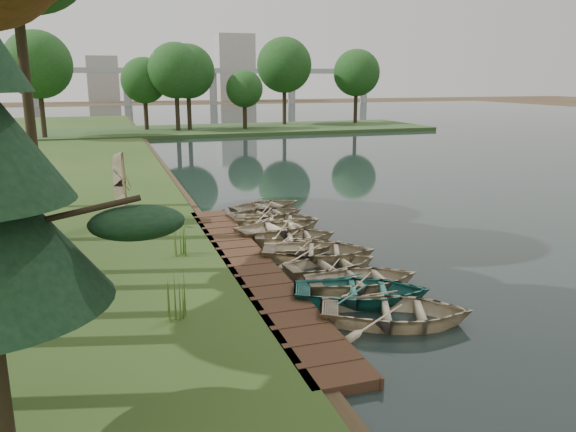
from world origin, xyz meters
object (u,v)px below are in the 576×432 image
object	(u,v)px
rowboat_0	(396,309)
rowboat_2	(363,277)
stored_rowboat	(125,215)
rowboat_1	(362,289)
boardwalk	(251,268)

from	to	relation	value
rowboat_0	rowboat_2	distance (m)	2.61
stored_rowboat	rowboat_2	bearing A→B (deg)	-137.87
rowboat_1	stored_rowboat	size ratio (longest dim) A/B	1.30
boardwalk	rowboat_2	distance (m)	3.89
rowboat_1	rowboat_2	bearing A→B (deg)	-7.10
rowboat_1	boardwalk	bearing A→B (deg)	53.27
rowboat_2	boardwalk	bearing A→B (deg)	53.43
rowboat_2	stored_rowboat	xyz separation A→B (m)	(-6.64, 9.65, 0.19)
boardwalk	rowboat_2	world-z (taller)	rowboat_2
boardwalk	stored_rowboat	size ratio (longest dim) A/B	5.30
rowboat_0	rowboat_2	bearing A→B (deg)	16.77
boardwalk	rowboat_1	distance (m)	4.33
boardwalk	rowboat_0	distance (m)	5.82
boardwalk	stored_rowboat	bearing A→B (deg)	117.96
rowboat_0	stored_rowboat	world-z (taller)	stored_rowboat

